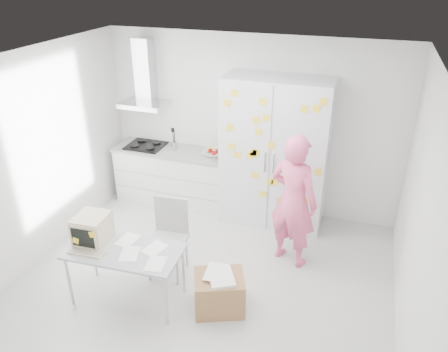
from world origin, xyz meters
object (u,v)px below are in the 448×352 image
(desk, at_px, (104,238))
(chair, at_px, (169,232))
(cardboard_box, at_px, (219,292))
(person, at_px, (293,201))

(desk, bearing_deg, chair, 47.83)
(desk, xyz_separation_m, cardboard_box, (1.33, 0.16, -0.55))
(chair, relative_size, cardboard_box, 1.47)
(chair, bearing_deg, desk, -133.81)
(person, xyz_separation_m, cardboard_box, (-0.58, -1.16, -0.66))
(desk, bearing_deg, cardboard_box, 3.70)
(desk, distance_m, cardboard_box, 1.45)
(desk, height_order, chair, desk)
(chair, xyz_separation_m, cardboard_box, (0.82, -0.46, -0.34))
(person, distance_m, cardboard_box, 1.46)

